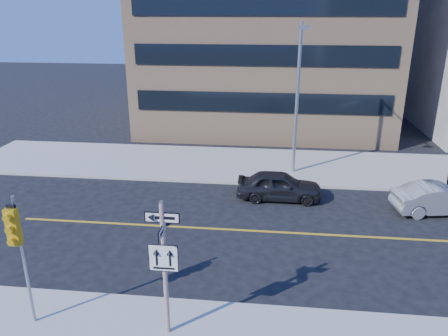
# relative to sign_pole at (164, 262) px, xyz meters

# --- Properties ---
(ground) EXTENTS (120.00, 120.00, 0.00)m
(ground) POSITION_rel_sign_pole_xyz_m (0.00, 2.51, -2.44)
(ground) COLOR black
(ground) RESTS_ON ground
(sign_pole) EXTENTS (0.92, 0.92, 4.06)m
(sign_pole) POSITION_rel_sign_pole_xyz_m (0.00, 0.00, 0.00)
(sign_pole) COLOR silver
(sign_pole) RESTS_ON near_sidewalk
(traffic_signal) EXTENTS (0.32, 0.45, 4.00)m
(traffic_signal) POSITION_rel_sign_pole_xyz_m (-4.00, -0.15, 0.59)
(traffic_signal) COLOR gray
(traffic_signal) RESTS_ON near_sidewalk
(parked_car_a) EXTENTS (1.67, 4.09, 1.39)m
(parked_car_a) POSITION_rel_sign_pole_xyz_m (3.18, 9.96, -1.74)
(parked_car_a) COLOR black
(parked_car_a) RESTS_ON ground
(parked_car_b) EXTENTS (2.14, 4.32, 1.36)m
(parked_car_b) POSITION_rel_sign_pole_xyz_m (10.39, 9.22, -1.76)
(parked_car_b) COLOR gray
(parked_car_b) RESTS_ON ground
(streetlight_a) EXTENTS (0.55, 2.25, 8.00)m
(streetlight_a) POSITION_rel_sign_pole_xyz_m (4.00, 13.27, 2.32)
(streetlight_a) COLOR gray
(streetlight_a) RESTS_ON far_sidewalk
(building_brick) EXTENTS (18.00, 18.00, 18.00)m
(building_brick) POSITION_rel_sign_pole_xyz_m (2.00, 27.51, 6.56)
(building_brick) COLOR tan
(building_brick) RESTS_ON ground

